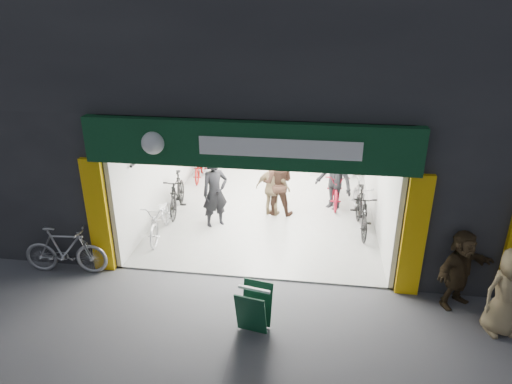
% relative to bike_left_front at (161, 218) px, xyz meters
% --- Properties ---
extents(ground, '(60.00, 60.00, 0.00)m').
position_rel_bike_left_front_xyz_m(ground, '(2.50, -1.59, -0.49)').
color(ground, '#56565B').
rests_on(ground, ground).
extents(building, '(17.00, 10.27, 8.00)m').
position_rel_bike_left_front_xyz_m(building, '(3.41, 3.40, 3.82)').
color(building, '#232326').
rests_on(building, ground).
extents(bike_left_front, '(0.80, 1.91, 0.98)m').
position_rel_bike_left_front_xyz_m(bike_left_front, '(0.00, 0.00, 0.00)').
color(bike_left_front, silver).
rests_on(bike_left_front, ground).
extents(bike_left_midfront, '(0.72, 1.91, 1.12)m').
position_rel_bike_left_front_xyz_m(bike_left_midfront, '(0.00, 1.40, 0.07)').
color(bike_left_midfront, black).
rests_on(bike_left_midfront, ground).
extents(bike_left_midback, '(0.70, 1.65, 0.84)m').
position_rel_bike_left_front_xyz_m(bike_left_midback, '(0.00, 3.93, -0.07)').
color(bike_left_midback, maroon).
rests_on(bike_left_midback, ground).
extents(bike_left_back, '(0.71, 2.00, 1.18)m').
position_rel_bike_left_front_xyz_m(bike_left_back, '(0.00, 4.96, 0.10)').
color(bike_left_back, '#ACACB1').
rests_on(bike_left_back, ground).
extents(bike_right_front, '(0.65, 1.96, 1.16)m').
position_rel_bike_left_front_xyz_m(bike_right_front, '(5.00, 0.95, 0.09)').
color(bike_right_front, black).
rests_on(bike_right_front, ground).
extents(bike_right_mid, '(0.71, 1.95, 1.02)m').
position_rel_bike_left_front_xyz_m(bike_right_mid, '(4.39, 2.65, 0.02)').
color(bike_right_mid, maroon).
rests_on(bike_right_mid, ground).
extents(bike_right_back, '(0.69, 1.86, 1.09)m').
position_rel_bike_left_front_xyz_m(bike_right_back, '(5.00, 1.69, 0.06)').
color(bike_right_back, '#A7A8AC').
rests_on(bike_right_back, ground).
extents(parked_bike, '(1.86, 0.65, 1.10)m').
position_rel_bike_left_front_xyz_m(parked_bike, '(-1.50, -1.89, 0.06)').
color(parked_bike, '#A1A2A6').
rests_on(parked_bike, ground).
extents(customer_a, '(0.84, 0.78, 1.92)m').
position_rel_bike_left_front_xyz_m(customer_a, '(1.25, 0.71, 0.47)').
color(customer_a, black).
rests_on(customer_a, ground).
extents(customer_b, '(0.93, 0.73, 1.89)m').
position_rel_bike_left_front_xyz_m(customer_b, '(2.77, 1.66, 0.45)').
color(customer_b, '#392319').
rests_on(customer_b, ground).
extents(customer_c, '(1.40, 1.33, 1.90)m').
position_rel_bike_left_front_xyz_m(customer_c, '(4.30, 2.20, 0.46)').
color(customer_c, black).
rests_on(customer_c, ground).
extents(customer_d, '(1.02, 0.58, 1.63)m').
position_rel_bike_left_front_xyz_m(customer_d, '(2.66, 1.54, 0.33)').
color(customer_d, '#967D57').
rests_on(customer_d, ground).
extents(pedestrian_near, '(0.92, 0.71, 1.68)m').
position_rel_bike_left_front_xyz_m(pedestrian_near, '(7.22, -2.61, 0.35)').
color(pedestrian_near, '#9B845A').
rests_on(pedestrian_near, ground).
extents(pedestrian_far, '(1.48, 1.29, 1.61)m').
position_rel_bike_left_front_xyz_m(pedestrian_far, '(6.62, -1.89, 0.32)').
color(pedestrian_far, '#3A2C1A').
rests_on(pedestrian_far, ground).
extents(sandwich_board, '(0.65, 0.66, 0.86)m').
position_rel_bike_left_front_xyz_m(sandwich_board, '(2.82, -3.18, -0.02)').
color(sandwich_board, '#0D3721').
rests_on(sandwich_board, ground).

